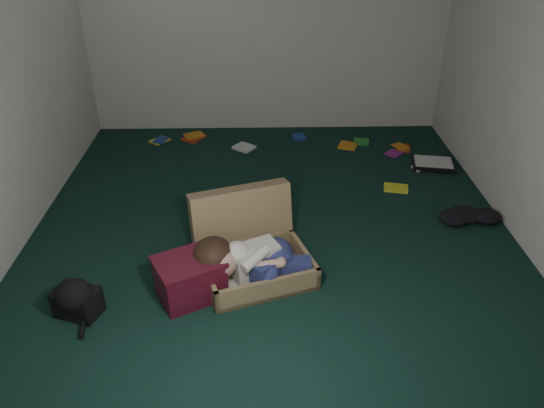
{
  "coord_description": "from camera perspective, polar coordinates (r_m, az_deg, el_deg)",
  "views": [
    {
      "loc": [
        -0.09,
        -3.72,
        2.47
      ],
      "look_at": [
        0.0,
        -0.15,
        0.35
      ],
      "focal_mm": 35.0,
      "sensor_mm": 36.0,
      "label": 1
    }
  ],
  "objects": [
    {
      "name": "suitcase",
      "position": [
        3.97,
        -2.37,
        -4.74
      ],
      "size": [
        0.97,
        0.96,
        0.57
      ],
      "rotation": [
        0.0,
        0.0,
        0.33
      ],
      "color": "#8F764E",
      "rests_on": "floor"
    },
    {
      "name": "backpack",
      "position": [
        3.82,
        -20.21,
        -9.75
      ],
      "size": [
        0.43,
        0.39,
        0.21
      ],
      "primitive_type": null,
      "rotation": [
        0.0,
        0.0,
        -0.34
      ],
      "color": "black",
      "rests_on": "floor"
    },
    {
      "name": "book_scatter",
      "position": [
        5.87,
        5.1,
        5.79
      ],
      "size": [
        3.0,
        1.49,
        0.02
      ],
      "color": "yellow",
      "rests_on": "floor"
    },
    {
      "name": "paper_tray",
      "position": [
        5.74,
        16.93,
        4.15
      ],
      "size": [
        0.47,
        0.38,
        0.06
      ],
      "rotation": [
        0.0,
        0.0,
        -0.18
      ],
      "color": "black",
      "rests_on": "floor"
    },
    {
      "name": "clothing_pile",
      "position": [
        4.92,
        20.12,
        -0.53
      ],
      "size": [
        0.56,
        0.52,
        0.14
      ],
      "primitive_type": null,
      "rotation": [
        0.0,
        0.0,
        -0.41
      ],
      "color": "black",
      "rests_on": "floor"
    },
    {
      "name": "maroon_bin",
      "position": [
        3.74,
        -8.81,
        -7.88
      ],
      "size": [
        0.56,
        0.52,
        0.31
      ],
      "rotation": [
        0.0,
        0.0,
        0.48
      ],
      "color": "#4E101F",
      "rests_on": "floor"
    },
    {
      "name": "wall_front",
      "position": [
        1.88,
        1.55,
        -7.82
      ],
      "size": [
        4.5,
        0.0,
        4.5
      ],
      "primitive_type": "plane",
      "rotation": [
        -1.57,
        0.0,
        0.0
      ],
      "color": "silver",
      "rests_on": "ground"
    },
    {
      "name": "floor",
      "position": [
        4.46,
        -0.05,
        -2.88
      ],
      "size": [
        4.5,
        4.5,
        0.0
      ],
      "primitive_type": "plane",
      "color": "black",
      "rests_on": "ground"
    },
    {
      "name": "person",
      "position": [
        3.78,
        -2.24,
        -5.95
      ],
      "size": [
        0.86,
        0.44,
        0.35
      ],
      "rotation": [
        0.0,
        0.0,
        0.33
      ],
      "color": "white",
      "rests_on": "suitcase"
    },
    {
      "name": "wall_back",
      "position": [
        6.08,
        -0.58,
        19.62
      ],
      "size": [
        4.5,
        0.0,
        4.5
      ],
      "primitive_type": "plane",
      "rotation": [
        1.57,
        0.0,
        0.0
      ],
      "color": "silver",
      "rests_on": "ground"
    }
  ]
}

